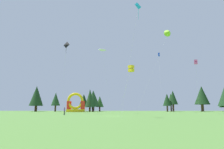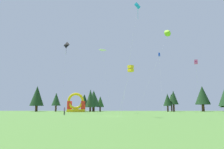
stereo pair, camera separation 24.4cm
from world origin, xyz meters
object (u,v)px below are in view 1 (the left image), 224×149
object	(u,v)px
kite_cyan_diamond	(138,7)
kite_pink_box	(196,62)
kite_white_parafoil	(102,50)
inflatable_yellow_castle	(76,105)
kite_blue_box	(159,55)
person_left_edge	(64,110)
kite_lime_delta	(168,32)
kite_black_diamond	(66,45)
kite_yellow_box	(131,69)

from	to	relation	value
kite_cyan_diamond	kite_pink_box	size ratio (longest dim) A/B	1.47
kite_white_parafoil	inflatable_yellow_castle	world-z (taller)	kite_white_parafoil
kite_pink_box	kite_blue_box	distance (m)	22.41
kite_cyan_diamond	person_left_edge	world-z (taller)	kite_cyan_diamond
kite_cyan_diamond	kite_blue_box	bearing A→B (deg)	73.96
kite_lime_delta	kite_pink_box	bearing A→B (deg)	-64.18
kite_black_diamond	inflatable_yellow_castle	world-z (taller)	kite_black_diamond
kite_blue_box	kite_pink_box	bearing A→B (deg)	-78.72
kite_yellow_box	person_left_edge	size ratio (longest dim) A/B	5.30
kite_cyan_diamond	kite_yellow_box	size ratio (longest dim) A/B	2.21
kite_blue_box	kite_cyan_diamond	bearing A→B (deg)	-106.04
kite_white_parafoil	kite_lime_delta	size ratio (longest dim) A/B	0.78
kite_lime_delta	inflatable_yellow_castle	bearing A→B (deg)	149.46
kite_yellow_box	kite_blue_box	world-z (taller)	kite_blue_box
kite_white_parafoil	kite_yellow_box	world-z (taller)	kite_white_parafoil
kite_black_diamond	inflatable_yellow_castle	xyz separation A→B (m)	(-1.89, 25.15, -13.74)
kite_white_parafoil	kite_cyan_diamond	bearing A→B (deg)	-74.66
kite_lime_delta	person_left_edge	distance (m)	35.40
kite_black_diamond	kite_pink_box	bearing A→B (deg)	0.47
kite_cyan_diamond	kite_lime_delta	size ratio (longest dim) A/B	0.79
kite_white_parafoil	kite_pink_box	distance (m)	25.24
kite_white_parafoil	kite_lime_delta	distance (m)	19.03
kite_pink_box	kite_lime_delta	bearing A→B (deg)	115.82
kite_blue_box	person_left_edge	xyz separation A→B (m)	(-25.00, -25.66, -17.88)
person_left_edge	kite_blue_box	bearing A→B (deg)	-161.01
kite_yellow_box	kite_pink_box	bearing A→B (deg)	43.05
kite_white_parafoil	kite_blue_box	bearing A→B (deg)	30.57
kite_pink_box	kite_white_parafoil	bearing A→B (deg)	155.55
kite_cyan_diamond	kite_lime_delta	world-z (taller)	kite_lime_delta
kite_lime_delta	person_left_edge	bearing A→B (deg)	-152.75
kite_pink_box	person_left_edge	xyz separation A→B (m)	(-29.18, -4.73, -11.02)
kite_white_parafoil	kite_cyan_diamond	distance (m)	27.89
kite_pink_box	kite_cyan_diamond	bearing A→B (deg)	-131.89
kite_black_diamond	kite_pink_box	world-z (taller)	kite_black_diamond
kite_white_parafoil	kite_blue_box	xyz separation A→B (m)	(18.20, 10.75, 1.14)
kite_lime_delta	inflatable_yellow_castle	distance (m)	38.33
kite_lime_delta	inflatable_yellow_castle	size ratio (longest dim) A/B	3.58
kite_pink_box	kite_blue_box	bearing A→B (deg)	101.28
person_left_edge	kite_pink_box	bearing A→B (deg)	162.46
kite_blue_box	kite_yellow_box	bearing A→B (deg)	-108.43
kite_pink_box	inflatable_yellow_castle	distance (m)	41.85
kite_pink_box	kite_yellow_box	distance (m)	22.54
kite_black_diamond	kite_lime_delta	bearing A→B (deg)	17.86
kite_cyan_diamond	kite_pink_box	world-z (taller)	kite_cyan_diamond
kite_blue_box	person_left_edge	world-z (taller)	kite_blue_box
kite_black_diamond	kite_blue_box	world-z (taller)	kite_blue_box
kite_cyan_diamond	kite_pink_box	bearing A→B (deg)	48.11
kite_yellow_box	kite_blue_box	xyz separation A→B (m)	(12.01, 36.05, 11.07)
kite_white_parafoil	person_left_edge	distance (m)	23.43
kite_black_diamond	kite_lime_delta	xyz separation A→B (m)	(26.34, 8.49, 6.12)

